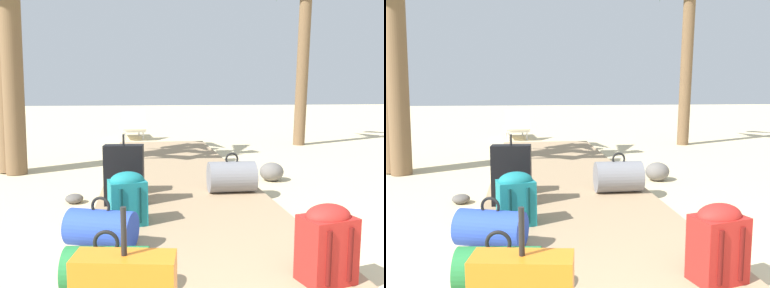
% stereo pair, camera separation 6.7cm
% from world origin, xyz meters
% --- Properties ---
extents(ground_plane, '(60.00, 60.00, 0.00)m').
position_xyz_m(ground_plane, '(0.00, 3.60, 0.00)').
color(ground_plane, beige).
extents(boardwalk, '(1.99, 9.01, 0.08)m').
position_xyz_m(boardwalk, '(0.00, 4.50, 0.04)').
color(boardwalk, tan).
rests_on(boardwalk, ground).
extents(backpack_tan, '(0.34, 0.27, 0.57)m').
position_xyz_m(backpack_tan, '(-0.70, 4.05, 0.38)').
color(backpack_tan, tan).
rests_on(backpack_tan, boardwalk).
extents(duffel_bag_blue, '(0.61, 0.46, 0.41)m').
position_xyz_m(duffel_bag_blue, '(-0.82, 2.35, 0.23)').
color(duffel_bag_blue, '#2847B7').
rests_on(duffel_bag_blue, boardwalk).
extents(duffel_bag_grey, '(0.58, 0.38, 0.49)m').
position_xyz_m(duffel_bag_grey, '(0.60, 3.96, 0.27)').
color(duffel_bag_grey, slate).
rests_on(duffel_bag_grey, boardwalk).
extents(duffel_bag_green, '(0.55, 0.35, 0.40)m').
position_xyz_m(duffel_bag_green, '(-0.72, 1.58, 0.23)').
color(duffel_bag_green, '#237538').
rests_on(duffel_bag_green, boardwalk).
extents(backpack_teal, '(0.38, 0.33, 0.50)m').
position_xyz_m(backpack_teal, '(-0.63, 2.88, 0.34)').
color(backpack_teal, '#197A7F').
rests_on(backpack_teal, boardwalk).
extents(backpack_red, '(0.38, 0.32, 0.52)m').
position_xyz_m(backpack_red, '(0.70, 1.54, 0.35)').
color(backpack_red, red).
rests_on(backpack_red, boardwalk).
extents(suitcase_black, '(0.44, 0.22, 0.77)m').
position_xyz_m(suitcase_black, '(-0.68, 3.57, 0.41)').
color(suitcase_black, black).
rests_on(suitcase_black, boardwalk).
extents(lounge_chair, '(0.75, 1.59, 0.80)m').
position_xyz_m(lounge_chair, '(-0.72, 10.39, 0.33)').
color(lounge_chair, white).
rests_on(lounge_chair, ground).
extents(rock_left_mid, '(0.26, 0.26, 0.11)m').
position_xyz_m(rock_left_mid, '(-1.29, 3.97, 0.05)').
color(rock_left_mid, '#5B5651').
rests_on(rock_left_mid, ground).
extents(rock_right_near, '(0.49, 0.49, 0.27)m').
position_xyz_m(rock_right_near, '(1.40, 4.84, 0.14)').
color(rock_right_near, slate).
rests_on(rock_right_near, ground).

